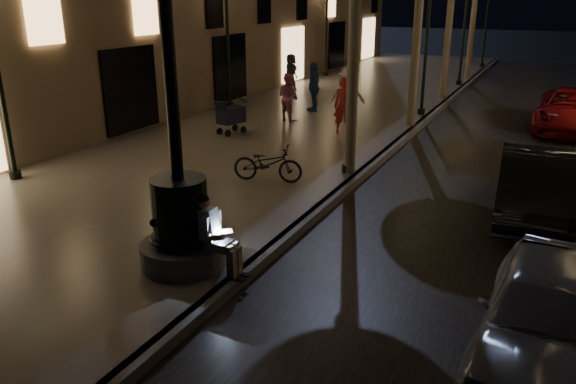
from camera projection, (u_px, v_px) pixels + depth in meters
The scene contains 22 objects.
ground at pixel (422, 125), 20.04m from camera, with size 120.00×120.00×0.00m, color black.
cobble_lane at pixel (512, 134), 18.81m from camera, with size 6.00×45.00×0.02m, color black.
promenade at pixel (319, 113), 21.65m from camera, with size 8.00×45.00×0.20m, color #6A635D.
curb_strip at pixel (423, 123), 20.01m from camera, with size 0.25×45.00×0.20m, color #59595B.
fountain_lamppost at pixel (180, 207), 9.01m from camera, with size 1.40×1.40×5.21m.
seated_man_laptop at pixel (213, 232), 8.86m from camera, with size 0.94×0.32×1.31m.
lamp_curb_a at pixel (352, 49), 13.14m from camera, with size 0.36×0.36×4.81m.
lamp_curb_b at pixel (428, 30), 19.93m from camera, with size 0.36×0.36×4.81m.
lamp_curb_c at pixel (465, 20), 26.72m from camera, with size 0.36×0.36×4.81m.
lamp_curb_d at pixel (487, 15), 33.51m from camera, with size 0.36×0.36×4.81m.
lamp_left_b at pixel (227, 28), 21.14m from camera, with size 0.36×0.36×4.81m.
lamp_left_c at pixel (327, 18), 29.63m from camera, with size 0.36×0.36×4.81m.
stroller at pixel (231, 115), 17.78m from camera, with size 0.72×1.21×1.22m.
car_front at pixel (546, 313), 7.08m from camera, with size 1.53×3.81×1.30m, color #9EA0A5.
car_second at pixel (534, 185), 11.72m from camera, with size 1.42×4.07×1.34m, color black.
car_third at pixel (574, 110), 19.06m from camera, with size 2.32×5.03×1.40m, color maroon.
pedestrian_red at pixel (344, 106), 17.83m from camera, with size 0.65×0.42×1.77m, color #AC2622.
pedestrian_pink at pixel (288, 97), 19.59m from camera, with size 0.81×0.63×1.67m, color #BF658A.
pedestrian_white at pixel (348, 94), 19.60m from camera, with size 1.21×0.70×1.88m, color silver.
pedestrian_blue at pixel (314, 87), 21.16m from camera, with size 1.07×0.45×1.83m, color navy.
pedestrian_dark at pixel (291, 72), 25.75m from camera, with size 0.81×0.53×1.66m, color #2D2D31.
bicycle at pixel (268, 163), 13.33m from camera, with size 0.58×1.67×0.88m, color black.
Camera 1 is at (4.22, -4.82, 4.46)m, focal length 35.00 mm.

